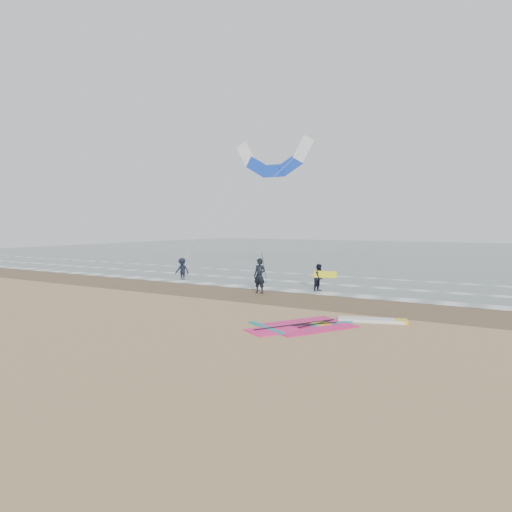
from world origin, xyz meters
The scene contains 11 objects.
ground centered at (0.00, 0.00, 0.00)m, with size 120.00×120.00×0.00m, color tan.
sea_water centered at (0.00, 48.00, 0.01)m, with size 120.00×80.00×0.02m, color #47605E.
wet_sand_band centered at (0.00, 6.00, 0.00)m, with size 120.00×5.00×0.01m, color brown.
foam_waterline centered at (0.00, 10.44, 0.03)m, with size 120.00×9.15×0.02m.
windsurf_rig centered at (4.89, 0.89, 0.04)m, with size 5.45×5.16×0.13m.
person_standing centered at (-1.31, 6.52, 0.98)m, with size 0.72×0.47×1.96m, color black.
person_walking centered at (1.24, 8.95, 0.79)m, with size 0.76×0.60×1.57m, color black.
person_wading centered at (-10.01, 10.34, 0.87)m, with size 1.13×0.65×1.75m, color black.
held_pole centered at (-1.01, 6.52, 1.44)m, with size 0.17×0.86×1.82m.
carried_kiteboard centered at (1.64, 8.85, 1.00)m, with size 1.30×0.51×0.39m.
surf_kite centered at (-5.06, 15.05, 8.51)m, with size 8.26×4.83×9.06m.
Camera 1 is at (11.31, -15.21, 3.85)m, focal length 32.00 mm.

